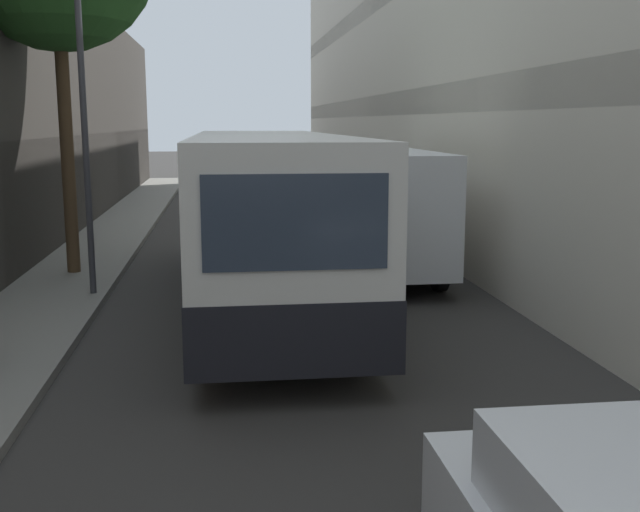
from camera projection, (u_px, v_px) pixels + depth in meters
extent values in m
plane|color=#33302D|center=(283.00, 288.00, 15.43)|extent=(150.00, 150.00, 0.00)
cube|color=gray|center=(58.00, 291.00, 14.85)|extent=(2.05, 60.00, 0.14)
cube|color=#333D47|center=(505.00, 95.00, 15.30)|extent=(1.08, 60.00, 0.70)
cube|color=silver|center=(267.00, 208.00, 14.11)|extent=(2.57, 11.52, 2.73)
cube|color=black|center=(268.00, 255.00, 14.27)|extent=(2.59, 11.54, 0.90)
cube|color=#2D3847|center=(267.00, 186.00, 14.03)|extent=(2.61, 10.59, 0.87)
cube|color=#2D3847|center=(296.00, 223.00, 8.39)|extent=(2.11, 0.04, 1.09)
cylinder|color=black|center=(211.00, 246.00, 17.68)|extent=(0.24, 1.00, 1.00)
cylinder|color=black|center=(306.00, 244.00, 17.96)|extent=(0.24, 1.00, 1.00)
cylinder|color=black|center=(203.00, 326.00, 10.71)|extent=(0.24, 1.00, 1.00)
cylinder|color=black|center=(359.00, 321.00, 10.99)|extent=(0.24, 1.00, 1.00)
cube|color=silver|center=(348.00, 198.00, 19.88)|extent=(2.21, 2.07, 1.97)
cube|color=silver|center=(375.00, 206.00, 16.24)|extent=(2.30, 5.31, 2.37)
cube|color=#4C4C4C|center=(404.00, 222.00, 13.64)|extent=(0.05, 0.02, 2.01)
cylinder|color=black|center=(309.00, 233.00, 19.91)|extent=(0.22, 0.96, 0.96)
cylinder|color=black|center=(385.00, 231.00, 20.17)|extent=(0.22, 0.96, 0.96)
cylinder|color=black|center=(338.00, 270.00, 14.88)|extent=(0.22, 0.96, 0.96)
cylinder|color=black|center=(439.00, 268.00, 15.14)|extent=(0.22, 0.96, 0.96)
cylinder|color=#38383D|center=(85.00, 132.00, 13.87)|extent=(0.12, 0.12, 6.13)
cylinder|color=#4C3823|center=(67.00, 150.00, 16.01)|extent=(0.28, 0.28, 5.30)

